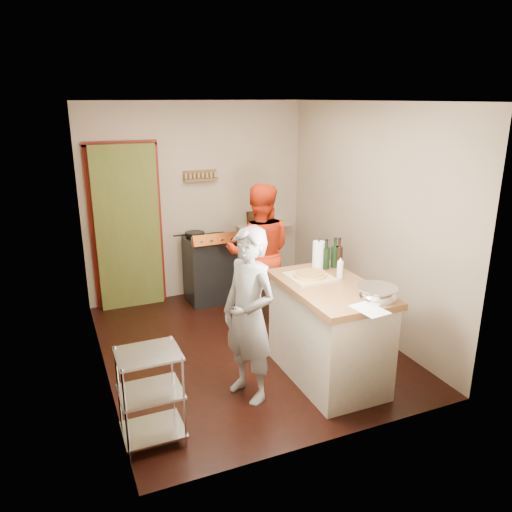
# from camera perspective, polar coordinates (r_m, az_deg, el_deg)

# --- Properties ---
(floor) EXTENTS (3.50, 3.50, 0.00)m
(floor) POSITION_cam_1_polar(r_m,az_deg,el_deg) (5.63, -1.14, -10.20)
(floor) COLOR black
(floor) RESTS_ON ground
(back_wall) EXTENTS (3.00, 0.44, 2.60)m
(back_wall) POSITION_cam_1_polar(r_m,az_deg,el_deg) (6.69, -12.07, 4.32)
(back_wall) COLOR tan
(back_wall) RESTS_ON ground
(left_wall) EXTENTS (0.04, 3.50, 2.60)m
(left_wall) POSITION_cam_1_polar(r_m,az_deg,el_deg) (4.83, -18.00, 0.75)
(left_wall) COLOR tan
(left_wall) RESTS_ON ground
(right_wall) EXTENTS (0.04, 3.50, 2.60)m
(right_wall) POSITION_cam_1_polar(r_m,az_deg,el_deg) (5.86, 12.55, 4.10)
(right_wall) COLOR tan
(right_wall) RESTS_ON ground
(ceiling) EXTENTS (3.00, 3.50, 0.02)m
(ceiling) POSITION_cam_1_polar(r_m,az_deg,el_deg) (4.98, -1.34, 17.40)
(ceiling) COLOR white
(ceiling) RESTS_ON back_wall
(stove) EXTENTS (0.60, 0.63, 1.00)m
(stove) POSITION_cam_1_polar(r_m,az_deg,el_deg) (6.71, -5.32, -1.41)
(stove) COLOR black
(stove) RESTS_ON ground
(wire_shelving) EXTENTS (0.48, 0.40, 0.80)m
(wire_shelving) POSITION_cam_1_polar(r_m,az_deg,el_deg) (4.11, -11.95, -15.06)
(wire_shelving) COLOR silver
(wire_shelving) RESTS_ON ground
(island) EXTENTS (0.76, 1.42, 1.28)m
(island) POSITION_cam_1_polar(r_m,az_deg,el_deg) (4.89, 8.31, -8.32)
(island) COLOR beige
(island) RESTS_ON ground
(person_stripe) EXTENTS (0.57, 0.68, 1.60)m
(person_stripe) POSITION_cam_1_polar(r_m,az_deg,el_deg) (4.42, -0.80, -6.83)
(person_stripe) COLOR #A5A5AA
(person_stripe) RESTS_ON ground
(person_red) EXTENTS (0.99, 0.89, 1.69)m
(person_red) POSITION_cam_1_polar(r_m,az_deg,el_deg) (6.01, 0.40, 0.34)
(person_red) COLOR red
(person_red) RESTS_ON ground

